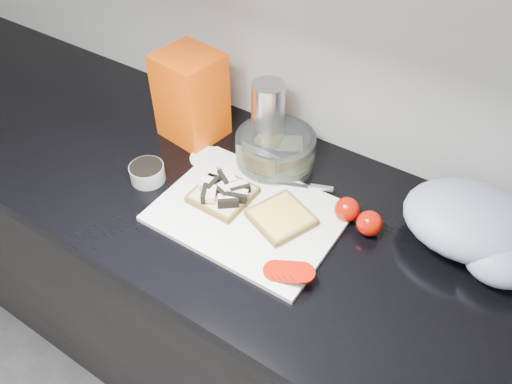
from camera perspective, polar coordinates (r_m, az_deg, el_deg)
base_cabinet at (r=1.51m, az=1.90°, el=-15.01°), size 3.50×0.60×0.86m
countertop at (r=1.14m, az=2.42°, el=-3.31°), size 3.50×0.64×0.04m
cutting_board at (r=1.12m, az=-0.84°, el=-2.51°), size 0.40×0.30×0.01m
bread_left at (r=1.14m, az=-3.76°, el=-0.09°), size 0.13×0.13×0.04m
bread_right at (r=1.10m, az=2.89°, el=-2.94°), size 0.16×0.16×0.02m
tomato_slices at (r=1.00m, az=3.76°, el=-9.07°), size 0.12×0.08×0.02m
knife at (r=1.18m, az=5.65°, el=0.70°), size 0.17×0.08×0.01m
seed_tub at (r=1.22m, az=-12.33°, el=2.24°), size 0.08×0.08×0.04m
tub_lid at (r=1.28m, az=-5.58°, el=3.91°), size 0.10×0.10×0.01m
glass_bowl at (r=1.23m, az=2.21°, el=4.79°), size 0.20×0.20×0.08m
bread_bag at (r=1.30m, az=-7.43°, el=10.79°), size 0.16×0.16×0.23m
steel_canister at (r=1.24m, az=1.35°, el=8.36°), size 0.08×0.08×0.19m
grocery_bag at (r=1.12m, az=23.69°, el=-3.58°), size 0.31×0.27×0.12m
whole_tomatoes at (r=1.11m, az=11.57°, el=-2.75°), size 0.11×0.07×0.06m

